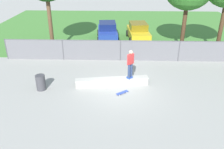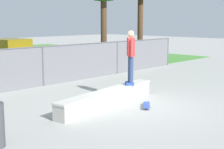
{
  "view_description": "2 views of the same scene",
  "coord_description": "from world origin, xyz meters",
  "px_view_note": "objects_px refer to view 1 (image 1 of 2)",
  "views": [
    {
      "loc": [
        -0.05,
        -12.58,
        7.06
      ],
      "look_at": [
        -0.49,
        0.01,
        1.03
      ],
      "focal_mm": 38.15,
      "sensor_mm": 36.0,
      "label": 1
    },
    {
      "loc": [
        -8.03,
        -6.66,
        2.66
      ],
      "look_at": [
        -0.65,
        0.29,
        1.04
      ],
      "focal_mm": 54.51,
      "sensor_mm": 36.0,
      "label": 2
    }
  ],
  "objects_px": {
    "car_blue": "(107,31)",
    "car_yellow": "(138,31)",
    "trash_bin": "(41,82)",
    "concrete_ledge": "(112,82)",
    "skateboarder": "(130,63)",
    "skateboard": "(122,93)"
  },
  "relations": [
    {
      "from": "trash_bin",
      "to": "car_yellow",
      "type": "bearing_deg",
      "value": 57.82
    },
    {
      "from": "concrete_ledge",
      "to": "skateboard",
      "type": "xyz_separation_m",
      "value": [
        0.64,
        -1.01,
        -0.18
      ]
    },
    {
      "from": "car_yellow",
      "to": "trash_bin",
      "type": "bearing_deg",
      "value": -122.18
    },
    {
      "from": "concrete_ledge",
      "to": "car_yellow",
      "type": "bearing_deg",
      "value": 77.01
    },
    {
      "from": "concrete_ledge",
      "to": "trash_bin",
      "type": "height_order",
      "value": "trash_bin"
    },
    {
      "from": "concrete_ledge",
      "to": "car_yellow",
      "type": "relative_size",
      "value": 1.05
    },
    {
      "from": "skateboard",
      "to": "trash_bin",
      "type": "xyz_separation_m",
      "value": [
        -4.9,
        0.35,
        0.4
      ]
    },
    {
      "from": "car_blue",
      "to": "trash_bin",
      "type": "xyz_separation_m",
      "value": [
        -3.47,
        -10.44,
        -0.36
      ]
    },
    {
      "from": "skateboard",
      "to": "car_blue",
      "type": "xyz_separation_m",
      "value": [
        -1.43,
        10.78,
        0.77
      ]
    },
    {
      "from": "concrete_ledge",
      "to": "car_yellow",
      "type": "xyz_separation_m",
      "value": [
        2.22,
        9.64,
        0.58
      ]
    },
    {
      "from": "concrete_ledge",
      "to": "car_yellow",
      "type": "height_order",
      "value": "car_yellow"
    },
    {
      "from": "concrete_ledge",
      "to": "skateboarder",
      "type": "height_order",
      "value": "skateboarder"
    },
    {
      "from": "car_blue",
      "to": "car_yellow",
      "type": "xyz_separation_m",
      "value": [
        3.01,
        -0.13,
        0.0
      ]
    },
    {
      "from": "trash_bin",
      "to": "concrete_ledge",
      "type": "bearing_deg",
      "value": 8.89
    },
    {
      "from": "skateboarder",
      "to": "car_yellow",
      "type": "bearing_deg",
      "value": 83.36
    },
    {
      "from": "skateboarder",
      "to": "trash_bin",
      "type": "distance_m",
      "value": 5.51
    },
    {
      "from": "skateboard",
      "to": "skateboarder",
      "type": "bearing_deg",
      "value": 66.0
    },
    {
      "from": "trash_bin",
      "to": "skateboard",
      "type": "bearing_deg",
      "value": -4.03
    },
    {
      "from": "car_yellow",
      "to": "trash_bin",
      "type": "relative_size",
      "value": 4.58
    },
    {
      "from": "skateboarder",
      "to": "car_blue",
      "type": "relative_size",
      "value": 0.42
    },
    {
      "from": "concrete_ledge",
      "to": "trash_bin",
      "type": "bearing_deg",
      "value": -171.11
    },
    {
      "from": "skateboarder",
      "to": "car_blue",
      "type": "bearing_deg",
      "value": 101.01
    }
  ]
}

